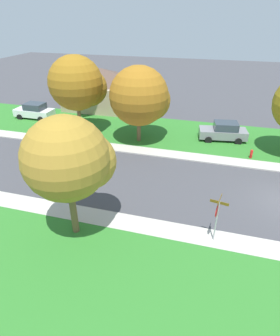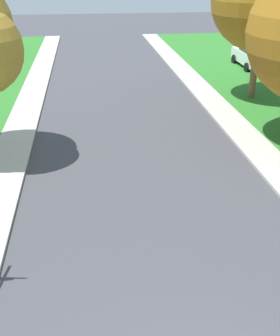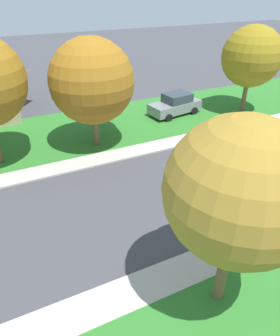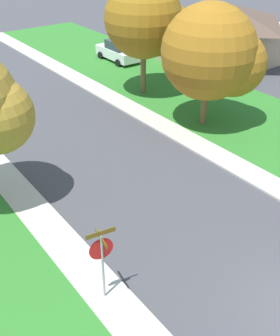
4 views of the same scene
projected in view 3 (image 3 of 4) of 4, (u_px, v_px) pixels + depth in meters
name	position (u px, v px, depth m)	size (l,w,h in m)	color
sidewalk_east	(104.00, 158.00, 18.66)	(1.40, 56.00, 0.10)	#B7B2A8
lawn_east	(82.00, 130.00, 22.28)	(8.00, 56.00, 0.08)	#2D7528
sidewalk_west	(188.00, 269.00, 11.44)	(1.40, 56.00, 0.10)	#B7B2A8
car_grey_near_corner	(175.00, 104.00, 24.43)	(2.51, 4.52, 1.76)	gray
tree_corner_large	(251.00, 58.00, 23.65)	(4.97, 4.62, 6.72)	brown
tree_sidewalk_mid	(94.00, 83.00, 18.47)	(5.54, 5.15, 6.81)	brown
tree_sidewalk_near	(237.00, 189.00, 8.42)	(4.53, 4.21, 6.65)	brown
fire_hydrant	(224.00, 119.00, 22.97)	(0.38, 0.22, 0.83)	red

